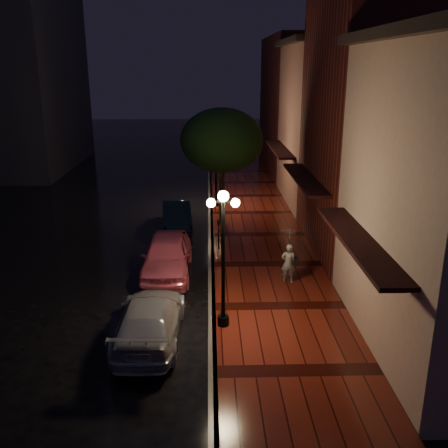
% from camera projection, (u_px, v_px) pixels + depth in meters
% --- Properties ---
extents(ground, '(120.00, 120.00, 0.00)m').
position_uv_depth(ground, '(211.00, 268.00, 20.37)').
color(ground, black).
rests_on(ground, ground).
extents(sidewalk, '(4.50, 60.00, 0.15)m').
position_uv_depth(sidewalk, '(266.00, 265.00, 20.42)').
color(sidewalk, '#46130C').
rests_on(sidewalk, ground).
extents(curb, '(0.25, 60.00, 0.15)m').
position_uv_depth(curb, '(211.00, 266.00, 20.35)').
color(curb, '#595451').
rests_on(curb, ground).
extents(storefront_mid, '(5.00, 8.00, 11.00)m').
position_uv_depth(storefront_mid, '(377.00, 125.00, 20.82)').
color(storefront_mid, '#511914').
rests_on(storefront_mid, ground).
extents(storefront_far, '(5.00, 8.00, 9.00)m').
position_uv_depth(storefront_far, '(331.00, 127.00, 28.74)').
color(storefront_far, '#8C5951').
rests_on(storefront_far, ground).
extents(storefront_extra, '(5.00, 12.00, 10.00)m').
position_uv_depth(storefront_extra, '(301.00, 105.00, 38.12)').
color(storefront_extra, '#511914').
rests_on(storefront_extra, ground).
extents(streetlamp_near, '(0.96, 0.36, 4.31)m').
position_uv_depth(streetlamp_near, '(223.00, 251.00, 14.83)').
color(streetlamp_near, black).
rests_on(streetlamp_near, sidewalk).
extents(streetlamp_far, '(0.96, 0.36, 4.31)m').
position_uv_depth(streetlamp_far, '(216.00, 164.00, 28.17)').
color(streetlamp_far, black).
rests_on(streetlamp_far, sidewalk).
extents(street_tree, '(4.16, 4.16, 5.80)m').
position_uv_depth(street_tree, '(222.00, 142.00, 24.81)').
color(street_tree, black).
rests_on(street_tree, sidewalk).
extents(pink_car, '(1.86, 4.59, 1.56)m').
position_uv_depth(pink_car, '(167.00, 256.00, 19.51)').
color(pink_car, '#DB5A77').
rests_on(pink_car, ground).
extents(navy_car, '(1.78, 4.12, 1.32)m').
position_uv_depth(navy_car, '(177.00, 215.00, 25.31)').
color(navy_car, black).
rests_on(navy_car, ground).
extents(silver_car, '(1.99, 4.64, 1.33)m').
position_uv_depth(silver_car, '(150.00, 319.00, 14.84)').
color(silver_car, '#A9A9B1').
rests_on(silver_car, ground).
extents(woman_with_umbrella, '(0.87, 0.88, 2.08)m').
position_uv_depth(woman_with_umbrella, '(289.00, 247.00, 18.28)').
color(woman_with_umbrella, silver).
rests_on(woman_with_umbrella, sidewalk).
extents(parking_meter, '(0.12, 0.09, 1.32)m').
position_uv_depth(parking_meter, '(219.00, 232.00, 21.82)').
color(parking_meter, black).
rests_on(parking_meter, sidewalk).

